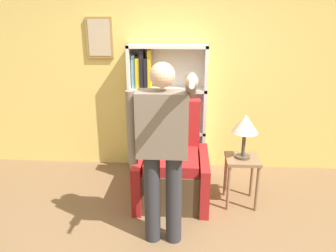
% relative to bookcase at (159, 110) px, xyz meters
% --- Properties ---
extents(wall_back, '(8.00, 0.11, 2.80)m').
position_rel_bookcase_xyz_m(wall_back, '(0.30, 0.16, 0.55)').
color(wall_back, '#E0C160').
rests_on(wall_back, ground_plane).
extents(bookcase, '(1.02, 0.28, 1.72)m').
position_rel_bookcase_xyz_m(bookcase, '(0.00, 0.00, 0.00)').
color(bookcase, silver).
rests_on(bookcase, ground_plane).
extents(armchair, '(0.83, 0.82, 1.13)m').
position_rel_bookcase_xyz_m(armchair, '(0.21, -0.76, -0.49)').
color(armchair, '#4C3823').
rests_on(armchair, ground_plane).
extents(person_standing, '(0.60, 0.78, 1.71)m').
position_rel_bookcase_xyz_m(person_standing, '(0.16, -1.56, 0.13)').
color(person_standing, '#2D2D33').
rests_on(person_standing, ground_plane).
extents(side_table, '(0.37, 0.37, 0.57)m').
position_rel_bookcase_xyz_m(side_table, '(1.00, -0.84, -0.41)').
color(side_table, '#846647').
rests_on(side_table, ground_plane).
extents(table_lamp, '(0.29, 0.29, 0.50)m').
position_rel_bookcase_xyz_m(table_lamp, '(1.00, -0.84, 0.09)').
color(table_lamp, '#4C4233').
rests_on(table_lamp, side_table).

